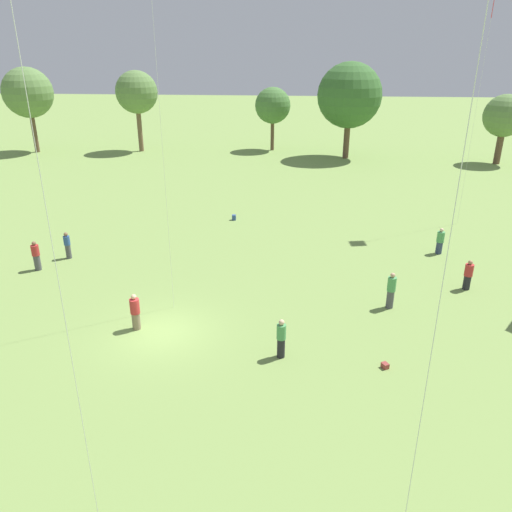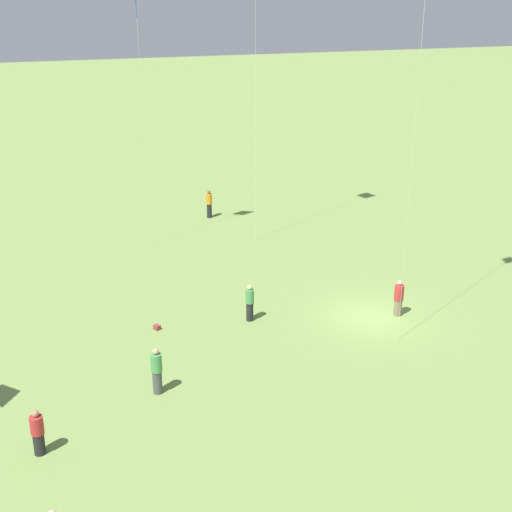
# 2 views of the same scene
# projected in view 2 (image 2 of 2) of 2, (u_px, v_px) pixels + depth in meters

# --- Properties ---
(ground_plane) EXTENTS (240.00, 240.00, 0.00)m
(ground_plane) POSITION_uv_depth(u_px,v_px,m) (371.00, 317.00, 33.34)
(ground_plane) COLOR #7A994C
(person_0) EXTENTS (0.47, 0.47, 1.68)m
(person_0) POSITION_uv_depth(u_px,v_px,m) (38.00, 433.00, 23.44)
(person_0) COLOR #232328
(person_0) RESTS_ON ground_plane
(person_2) EXTENTS (0.54, 0.54, 1.78)m
(person_2) POSITION_uv_depth(u_px,v_px,m) (250.00, 303.00, 32.68)
(person_2) COLOR #232328
(person_2) RESTS_ON ground_plane
(person_4) EXTENTS (0.60, 0.60, 1.90)m
(person_4) POSITION_uv_depth(u_px,v_px,m) (157.00, 371.00, 26.88)
(person_4) COLOR #4C4C51
(person_4) RESTS_ON ground_plane
(person_5) EXTENTS (0.59, 0.59, 1.78)m
(person_5) POSITION_uv_depth(u_px,v_px,m) (399.00, 298.00, 33.19)
(person_5) COLOR #847056
(person_5) RESTS_ON ground_plane
(person_8) EXTENTS (0.47, 0.47, 1.87)m
(person_8) POSITION_uv_depth(u_px,v_px,m) (209.00, 204.00, 46.89)
(person_8) COLOR #232328
(person_8) RESTS_ON ground_plane
(picnic_bag_1) EXTENTS (0.34, 0.36, 0.22)m
(picnic_bag_1) POSITION_uv_depth(u_px,v_px,m) (157.00, 327.00, 32.09)
(picnic_bag_1) COLOR #933833
(picnic_bag_1) RESTS_ON ground_plane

